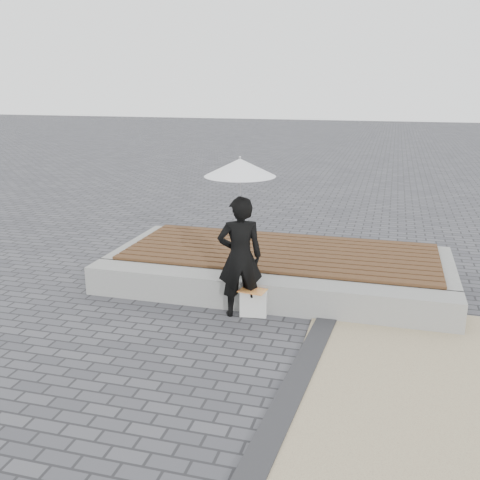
# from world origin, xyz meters

# --- Properties ---
(ground) EXTENTS (80.00, 80.00, 0.00)m
(ground) POSITION_xyz_m (0.00, 0.00, 0.00)
(ground) COLOR #4B4A4F
(ground) RESTS_ON ground
(edging_band) EXTENTS (0.61, 5.20, 0.04)m
(edging_band) POSITION_xyz_m (0.75, -0.50, 0.02)
(edging_band) COLOR #2D2D30
(edging_band) RESTS_ON ground
(seating_ledge) EXTENTS (5.00, 0.45, 0.40)m
(seating_ledge) POSITION_xyz_m (0.00, 1.60, 0.20)
(seating_ledge) COLOR gray
(seating_ledge) RESTS_ON ground
(timber_platform) EXTENTS (5.00, 2.00, 0.40)m
(timber_platform) POSITION_xyz_m (0.00, 2.80, 0.20)
(timber_platform) COLOR #9A9A95
(timber_platform) RESTS_ON ground
(timber_decking) EXTENTS (4.60, 2.00, 0.04)m
(timber_decking) POSITION_xyz_m (0.00, 2.80, 0.42)
(timber_decking) COLOR brown
(timber_decking) RESTS_ON timber_platform
(woman) EXTENTS (0.67, 0.56, 1.56)m
(woman) POSITION_xyz_m (-0.22, 1.29, 0.78)
(woman) COLOR black
(woman) RESTS_ON ground
(parasol) EXTENTS (0.87, 0.87, 1.11)m
(parasol) POSITION_xyz_m (-0.22, 1.29, 1.90)
(parasol) COLOR #B8B8BD
(parasol) RESTS_ON ground
(handbag) EXTENTS (0.34, 0.20, 0.23)m
(handbag) POSITION_xyz_m (-0.27, 1.69, 0.51)
(handbag) COLOR black
(handbag) RESTS_ON seating_ledge
(canvas_tote) EXTENTS (0.36, 0.19, 0.36)m
(canvas_tote) POSITION_xyz_m (-0.05, 1.30, 0.18)
(canvas_tote) COLOR white
(canvas_tote) RESTS_ON ground
(magazine) EXTENTS (0.36, 0.28, 0.01)m
(magazine) POSITION_xyz_m (-0.05, 1.25, 0.36)
(magazine) COLOR #DB553A
(magazine) RESTS_ON canvas_tote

